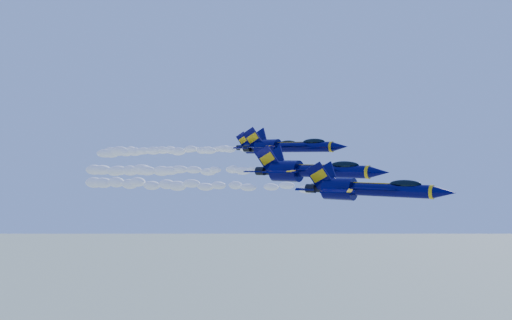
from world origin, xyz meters
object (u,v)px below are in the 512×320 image
Objects in this scene: jet_lead at (367,189)px; jet_third at (287,147)px; jet_second at (311,171)px; jet_fourth at (269,146)px.

jet_third is (-20.49, 18.25, 4.72)m from jet_lead.
jet_third reaches higher than jet_lead.
jet_second is (-11.67, 9.67, 1.43)m from jet_lead.
jet_second is at bearing -43.23° from jet_fourth.
jet_second is at bearing -44.23° from jet_third.
jet_fourth is (-8.53, 7.72, 0.30)m from jet_third.
jet_fourth is at bearing 137.85° from jet_third.
jet_lead is at bearing -39.64° from jet_second.
jet_fourth is (-29.02, 25.97, 5.01)m from jet_lead.
jet_second is at bearing 140.36° from jet_lead.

